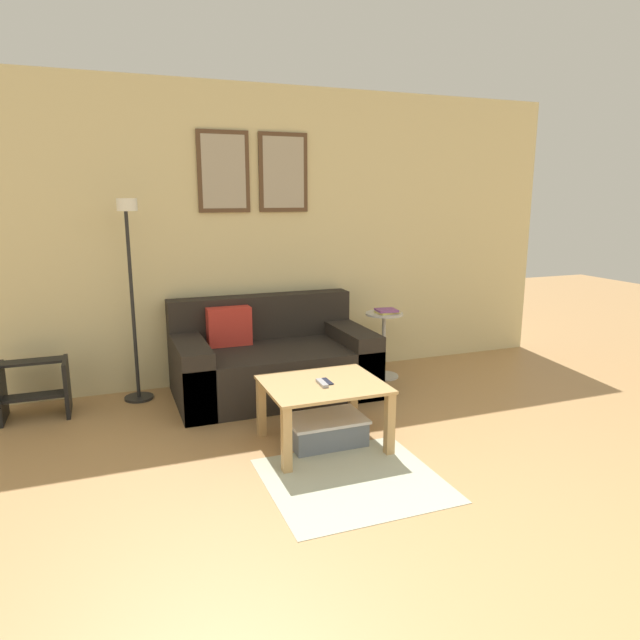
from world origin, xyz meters
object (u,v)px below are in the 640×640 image
object	(u,v)px
couch	(271,361)
side_table	(384,339)
storage_bin	(326,430)
remote_control	(322,383)
coffee_table	(323,395)
step_stool	(34,387)
cell_phone	(325,382)
book_stack	(387,311)
floor_lamp	(132,284)

from	to	relation	value
couch	side_table	world-z (taller)	couch
storage_bin	remote_control	distance (m)	0.35
couch	coffee_table	bearing A→B (deg)	-88.24
couch	step_stool	bearing A→B (deg)	176.04
cell_phone	side_table	bearing A→B (deg)	47.66
cell_phone	couch	bearing A→B (deg)	92.07
cell_phone	storage_bin	bearing A→B (deg)	38.87
coffee_table	book_stack	distance (m)	1.58
couch	storage_bin	bearing A→B (deg)	-86.98
coffee_table	storage_bin	xyz separation A→B (m)	(0.02, 0.01, -0.25)
storage_bin	floor_lamp	distance (m)	1.87
storage_bin	floor_lamp	xyz separation A→B (m)	(-1.12, 1.22, 0.88)
couch	storage_bin	world-z (taller)	couch
cell_phone	step_stool	bearing A→B (deg)	145.90
floor_lamp	book_stack	xyz separation A→B (m)	(2.15, -0.09, -0.35)
side_table	cell_phone	distance (m)	1.54
couch	side_table	xyz separation A→B (m)	(1.08, 0.05, 0.09)
couch	floor_lamp	world-z (taller)	floor_lamp
storage_bin	remote_control	bearing A→B (deg)	-134.64
cell_phone	coffee_table	bearing A→B (deg)	-152.00
couch	book_stack	xyz separation A→B (m)	(1.09, 0.03, 0.34)
storage_bin	step_stool	world-z (taller)	step_stool
floor_lamp	remote_control	size ratio (longest dim) A/B	10.75
floor_lamp	remote_control	xyz separation A→B (m)	(1.08, -1.26, -0.53)
coffee_table	floor_lamp	size ratio (longest dim) A/B	0.48
floor_lamp	step_stool	distance (m)	1.05
coffee_table	step_stool	world-z (taller)	coffee_table
coffee_table	storage_bin	size ratio (longest dim) A/B	1.48
coffee_table	remote_control	distance (m)	0.10
side_table	book_stack	world-z (taller)	book_stack
coffee_table	floor_lamp	bearing A→B (deg)	131.58
coffee_table	side_table	world-z (taller)	side_table
storage_bin	side_table	size ratio (longest dim) A/B	0.86
storage_bin	step_stool	size ratio (longest dim) A/B	1.09
side_table	remote_control	size ratio (longest dim) A/B	4.00
cell_phone	step_stool	xyz separation A→B (m)	(-1.86, 1.22, -0.20)
book_stack	step_stool	xyz separation A→B (m)	(-2.89, 0.09, -0.39)
coffee_table	cell_phone	world-z (taller)	cell_phone
step_stool	storage_bin	bearing A→B (deg)	-33.26
couch	side_table	size ratio (longest dim) A/B	2.67
coffee_table	side_table	xyz separation A→B (m)	(1.04, 1.16, 0.01)
floor_lamp	book_stack	world-z (taller)	floor_lamp
side_table	storage_bin	bearing A→B (deg)	-131.62
couch	book_stack	distance (m)	1.14
side_table	remote_control	xyz separation A→B (m)	(-1.06, -1.19, 0.08)
remote_control	storage_bin	bearing A→B (deg)	47.72
coffee_table	book_stack	bearing A→B (deg)	47.23
storage_bin	cell_phone	world-z (taller)	cell_phone
book_stack	step_stool	size ratio (longest dim) A/B	0.43
cell_phone	book_stack	bearing A→B (deg)	46.79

